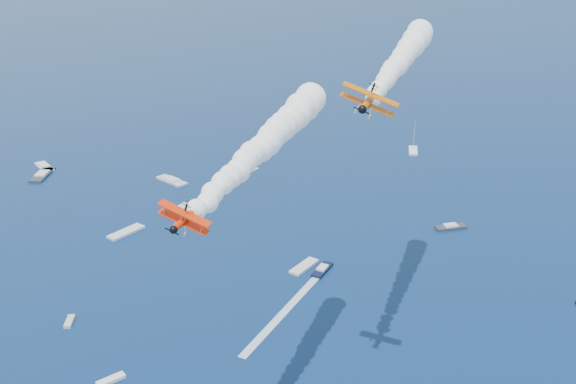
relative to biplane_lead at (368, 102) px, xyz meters
name	(u,v)px	position (x,y,z in m)	size (l,w,h in m)	color
biplane_lead	(368,102)	(0.00, 0.00, 0.00)	(8.50, 9.54, 5.75)	#E15F04
biplane_trail	(185,219)	(-35.53, -15.96, -7.29)	(6.34, 7.11, 4.29)	#FF2C05
smoke_trail_lead	(400,61)	(17.56, 17.93, 1.87)	(36.77, 37.41, 9.58)	white
smoke_trail_trail	(263,145)	(-17.67, 1.68, -5.42)	(37.29, 36.89, 9.58)	white
spectator_boats	(150,245)	(-20.54, 81.26, -59.14)	(225.54, 176.53, 0.70)	black
boat_wakes	(250,236)	(7.39, 75.10, -59.46)	(47.36, 108.08, 0.04)	white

